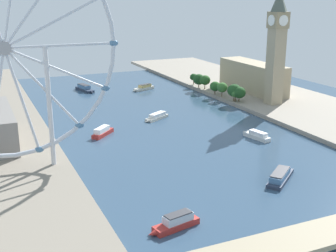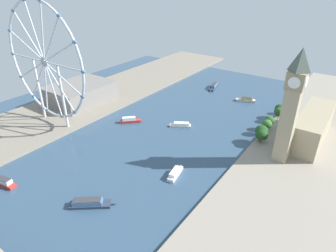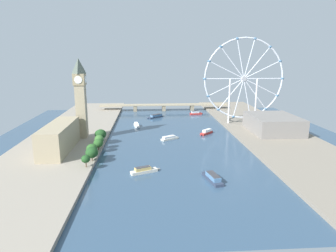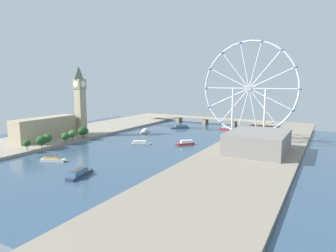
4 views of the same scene
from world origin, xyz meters
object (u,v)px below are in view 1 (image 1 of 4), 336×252
object	(u,v)px
tour_boat_4	(157,116)
tour_boat_5	(257,135)
tour_boat_3	(85,88)
tour_boat_6	(103,132)
tour_boat_0	(144,88)
tour_boat_1	(176,222)
ferris_wheel	(4,50)
parliament_block	(253,77)
tour_boat_2	(280,176)
clock_tower	(276,46)

from	to	relation	value
tour_boat_4	tour_boat_5	xyz separation A→B (m)	(-39.80, 67.74, 0.24)
tour_boat_3	tour_boat_6	xyz separation A→B (m)	(22.30, 139.72, 0.04)
tour_boat_6	tour_boat_0	bearing A→B (deg)	13.65
tour_boat_1	tour_boat_6	bearing A→B (deg)	-104.87
ferris_wheel	parliament_block	bearing A→B (deg)	-153.03
tour_boat_1	tour_boat_6	xyz separation A→B (m)	(-6.91, -126.57, -0.05)
tour_boat_0	tour_boat_1	world-z (taller)	tour_boat_1
tour_boat_5	tour_boat_4	bearing A→B (deg)	19.13
tour_boat_2	tour_boat_6	xyz separation A→B (m)	(59.38, -105.26, 0.22)
parliament_block	ferris_wheel	world-z (taller)	ferris_wheel
ferris_wheel	tour_boat_0	world-z (taller)	ferris_wheel
tour_boat_5	tour_boat_6	size ratio (longest dim) A/B	1.19
tour_boat_6	tour_boat_5	bearing A→B (deg)	-72.59
tour_boat_5	tour_boat_6	xyz separation A→B (m)	(86.63, -45.95, 0.30)
tour_boat_5	tour_boat_2	bearing A→B (deg)	144.01
ferris_wheel	tour_boat_6	size ratio (longest dim) A/B	5.95
ferris_wheel	tour_boat_2	world-z (taller)	ferris_wheel
tour_boat_2	tour_boat_4	distance (m)	127.67
tour_boat_4	tour_boat_6	distance (m)	51.65
ferris_wheel	tour_boat_0	distance (m)	221.24
parliament_block	tour_boat_5	bearing A→B (deg)	57.11
tour_boat_1	tour_boat_4	bearing A→B (deg)	-121.66
tour_boat_0	tour_boat_4	size ratio (longest dim) A/B	1.12
parliament_block	tour_boat_6	size ratio (longest dim) A/B	4.07
ferris_wheel	tour_boat_2	size ratio (longest dim) A/B	4.24
tour_boat_3	tour_boat_1	bearing A→B (deg)	-18.66
parliament_block	tour_boat_6	world-z (taller)	parliament_block
tour_boat_1	tour_boat_2	world-z (taller)	tour_boat_1
clock_tower	tour_boat_6	xyz separation A→B (m)	(145.00, 16.21, -46.51)
parliament_block	tour_boat_5	size ratio (longest dim) A/B	3.44
ferris_wheel	tour_boat_1	size ratio (longest dim) A/B	4.97
tour_boat_2	tour_boat_4	xyz separation A→B (m)	(12.55, -127.05, -0.32)
tour_boat_3	parliament_block	bearing A→B (deg)	48.14
parliament_block	tour_boat_1	bearing A→B (deg)	49.15
tour_boat_4	tour_boat_6	xyz separation A→B (m)	(46.83, 21.79, 0.54)
tour_boat_4	tour_boat_6	world-z (taller)	tour_boat_6
tour_boat_3	clock_tower	bearing A→B (deg)	32.41
tour_boat_2	tour_boat_6	bearing A→B (deg)	81.24
tour_boat_3	tour_boat_5	bearing A→B (deg)	6.71
clock_tower	tour_boat_6	size ratio (longest dim) A/B	4.58
ferris_wheel	tour_boat_6	world-z (taller)	ferris_wheel
tour_boat_5	clock_tower	bearing A→B (deg)	-54.51
clock_tower	tour_boat_4	xyz separation A→B (m)	(98.17, -5.58, -47.05)
tour_boat_3	tour_boat_4	world-z (taller)	tour_boat_3
tour_boat_0	tour_boat_6	size ratio (longest dim) A/B	1.33
ferris_wheel	tour_boat_3	distance (m)	211.18
clock_tower	parliament_block	xyz separation A→B (m)	(-12.37, -47.21, -32.94)
tour_boat_6	tour_boat_2	bearing A→B (deg)	-105.21
ferris_wheel	tour_boat_2	bearing A→B (deg)	153.20
tour_boat_1	tour_boat_2	distance (m)	69.62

